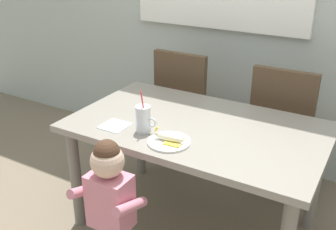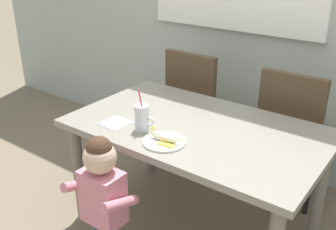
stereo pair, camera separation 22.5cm
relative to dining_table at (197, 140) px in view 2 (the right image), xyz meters
The scene contains 9 objects.
ground_plane 0.63m from the dining_table, ahead, with size 24.00×24.00×0.00m, color #7A6B56.
dining_table is the anchor object (origin of this frame).
dining_chair_left 0.81m from the dining_table, 121.79° to the left, with size 0.44×0.44×0.96m.
dining_chair_right 0.76m from the dining_table, 62.56° to the left, with size 0.44×0.45×0.96m.
toddler_standing 0.63m from the dining_table, 108.40° to the right, with size 0.33×0.24×0.84m.
milk_cup 0.36m from the dining_table, 132.99° to the right, with size 0.13×0.08×0.25m.
snack_plate 0.30m from the dining_table, 95.49° to the right, with size 0.23×0.23×0.01m, color white.
peeled_banana 0.31m from the dining_table, 94.34° to the right, with size 0.17×0.11×0.07m.
paper_napkin 0.49m from the dining_table, 146.85° to the right, with size 0.15×0.15×0.00m, color silver.
Camera 2 is at (1.08, -1.75, 1.71)m, focal length 42.10 mm.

